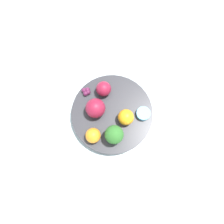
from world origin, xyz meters
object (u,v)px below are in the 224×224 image
broccoli (114,135)px  grape_cluster (86,91)px  orange_back (126,118)px  orange_front (93,136)px  bowl (112,114)px  apple_green (104,89)px  small_cup (143,114)px  apple_red (95,108)px

broccoli → grape_cluster: size_ratio=2.22×
grape_cluster → broccoli: bearing=57.1°
orange_back → orange_front: bearing=-36.0°
bowl → orange_front: (0.09, -0.02, 0.04)m
apple_green → orange_back: bearing=61.1°
broccoli → orange_front: 0.07m
grape_cluster → bowl: bearing=75.7°
apple_green → small_cup: (0.02, 0.15, -0.02)m
apple_green → orange_back: (0.06, 0.10, 0.00)m
broccoli → apple_red: 0.10m
bowl → orange_front: orange_front is taller
bowl → apple_green: 0.09m
orange_front → broccoli: bearing=115.7°
orange_back → small_cup: (-0.04, 0.04, -0.02)m
apple_green → orange_back: orange_back is taller
broccoli → orange_front: (0.03, -0.06, -0.02)m
apple_red → orange_back: bearing=97.7°
orange_back → grape_cluster: bearing=-101.0°
bowl → apple_green: size_ratio=5.40×
orange_front → orange_back: bearing=144.0°
orange_front → orange_back: size_ratio=0.94×
bowl → small_cup: bearing=112.6°
apple_red → grape_cluster: size_ratio=2.01×
small_cup → broccoli: bearing=-27.0°
bowl → apple_red: (0.02, -0.05, 0.05)m
broccoli → grape_cluster: broccoli is taller
bowl → orange_back: 0.06m
bowl → small_cup: small_cup is taller
broccoli → grape_cluster: bearing=-122.9°
apple_green → small_cup: bearing=83.8°
apple_red → small_cup: (-0.05, 0.14, -0.02)m
broccoli → apple_green: (-0.12, -0.09, -0.01)m
bowl → orange_front: size_ratio=5.62×
bowl → grape_cluster: (-0.03, -0.11, 0.02)m
broccoli → apple_red: broccoli is taller
broccoli → apple_red: (-0.05, -0.09, -0.01)m
broccoli → orange_back: size_ratio=1.38×
apple_red → grape_cluster: apple_red is taller
apple_green → orange_front: bearing=13.8°
apple_red → apple_green: bearing=-175.0°
broccoli → grape_cluster: 0.17m
bowl → broccoli: bearing=30.1°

